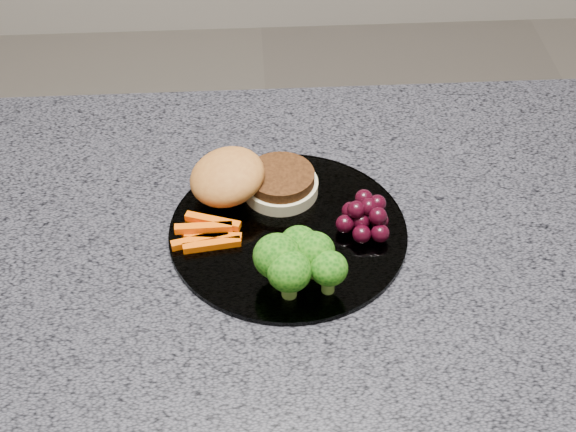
{
  "coord_description": "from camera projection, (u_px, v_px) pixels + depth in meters",
  "views": [
    {
      "loc": [
        -0.05,
        -0.6,
        1.52
      ],
      "look_at": [
        -0.02,
        0.02,
        0.93
      ],
      "focal_mm": 50.0,
      "sensor_mm": 36.0,
      "label": 1
    }
  ],
  "objects": [
    {
      "name": "plate",
      "position": [
        288.0,
        231.0,
        0.87
      ],
      "size": [
        0.26,
        0.26,
        0.01
      ],
      "primitive_type": "cylinder",
      "color": "white",
      "rests_on": "countertop"
    },
    {
      "name": "carrot_sticks",
      "position": [
        208.0,
        233.0,
        0.86
      ],
      "size": [
        0.08,
        0.05,
        0.02
      ],
      "rotation": [
        0.0,
        0.0,
        -0.25
      ],
      "color": "#F15704",
      "rests_on": "plate"
    },
    {
      "name": "burger",
      "position": [
        246.0,
        182.0,
        0.9
      ],
      "size": [
        0.16,
        0.11,
        0.05
      ],
      "rotation": [
        0.0,
        0.0,
        0.22
      ],
      "color": "beige",
      "rests_on": "plate"
    },
    {
      "name": "broccoli",
      "position": [
        297.0,
        259.0,
        0.8
      ],
      "size": [
        0.09,
        0.08,
        0.06
      ],
      "rotation": [
        0.0,
        0.0,
        -0.02
      ],
      "color": "olive",
      "rests_on": "plate"
    },
    {
      "name": "countertop",
      "position": [
        304.0,
        261.0,
        0.87
      ],
      "size": [
        1.2,
        0.6,
        0.04
      ],
      "primitive_type": "cube",
      "color": "#474650",
      "rests_on": "island_cabinet"
    },
    {
      "name": "grape_bunch",
      "position": [
        366.0,
        216.0,
        0.86
      ],
      "size": [
        0.06,
        0.06,
        0.04
      ],
      "rotation": [
        0.0,
        0.0,
        -0.21
      ],
      "color": "black",
      "rests_on": "plate"
    }
  ]
}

